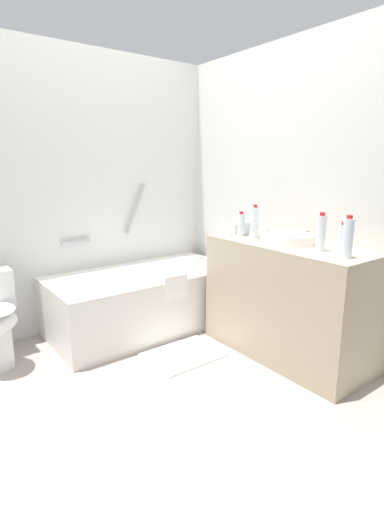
% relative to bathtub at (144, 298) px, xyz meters
% --- Properties ---
extents(ground_plane, '(3.68, 3.68, 0.00)m').
position_rel_bathtub_xyz_m(ground_plane, '(-0.45, -0.77, -0.27)').
color(ground_plane, '#9E9389').
extents(wall_back_tiled, '(3.08, 0.10, 2.34)m').
position_rel_bathtub_xyz_m(wall_back_tiled, '(-0.45, 0.44, 0.90)').
color(wall_back_tiled, silver).
rests_on(wall_back_tiled, ground_plane).
extents(wall_right_mirror, '(0.10, 2.73, 2.34)m').
position_rel_bathtub_xyz_m(wall_right_mirror, '(0.94, -0.77, 0.90)').
color(wall_right_mirror, silver).
rests_on(wall_right_mirror, ground_plane).
extents(bathtub, '(1.59, 0.79, 1.24)m').
position_rel_bathtub_xyz_m(bathtub, '(0.00, 0.00, 0.00)').
color(bathtub, silver).
rests_on(bathtub, ground_plane).
extents(vanity_counter, '(0.56, 1.24, 0.86)m').
position_rel_bathtub_xyz_m(vanity_counter, '(0.61, -1.07, 0.16)').
color(vanity_counter, tan).
rests_on(vanity_counter, ground_plane).
extents(sink_basin, '(0.33, 0.33, 0.07)m').
position_rel_bathtub_xyz_m(sink_basin, '(0.59, -1.07, 0.62)').
color(sink_basin, white).
rests_on(sink_basin, vanity_counter).
extents(sink_faucet, '(0.11, 0.15, 0.08)m').
position_rel_bathtub_xyz_m(sink_faucet, '(0.79, -1.07, 0.62)').
color(sink_faucet, silver).
rests_on(sink_faucet, vanity_counter).
extents(water_bottle_0, '(0.06, 0.06, 0.21)m').
position_rel_bathtub_xyz_m(water_bottle_0, '(0.58, -1.49, 0.68)').
color(water_bottle_0, silver).
rests_on(water_bottle_0, vanity_counter).
extents(water_bottle_1, '(0.06, 0.06, 0.19)m').
position_rel_bathtub_xyz_m(water_bottle_1, '(0.52, -0.64, 0.67)').
color(water_bottle_1, silver).
rests_on(water_bottle_1, vanity_counter).
extents(water_bottle_2, '(0.06, 0.06, 0.19)m').
position_rel_bathtub_xyz_m(water_bottle_2, '(0.60, -0.70, 0.67)').
color(water_bottle_2, silver).
rests_on(water_bottle_2, vanity_counter).
extents(water_bottle_3, '(0.06, 0.06, 0.25)m').
position_rel_bathtub_xyz_m(water_bottle_3, '(0.56, -1.35, 0.70)').
color(water_bottle_3, silver).
rests_on(water_bottle_3, vanity_counter).
extents(water_bottle_4, '(0.06, 0.06, 0.26)m').
position_rel_bathtub_xyz_m(water_bottle_4, '(0.51, -1.57, 0.71)').
color(water_bottle_4, silver).
rests_on(water_bottle_4, vanity_counter).
extents(water_bottle_5, '(0.06, 0.06, 0.26)m').
position_rel_bathtub_xyz_m(water_bottle_5, '(0.54, -0.78, 0.71)').
color(water_bottle_5, silver).
rests_on(water_bottle_5, vanity_counter).
extents(drinking_glass_0, '(0.07, 0.07, 0.10)m').
position_rel_bathtub_xyz_m(drinking_glass_0, '(0.61, -0.62, 0.64)').
color(drinking_glass_0, white).
rests_on(drinking_glass_0, vanity_counter).
extents(drinking_glass_1, '(0.06, 0.06, 0.09)m').
position_rel_bathtub_xyz_m(drinking_glass_1, '(0.57, -0.85, 0.63)').
color(drinking_glass_1, white).
rests_on(drinking_glass_1, vanity_counter).
extents(drinking_glass_2, '(0.07, 0.07, 0.09)m').
position_rel_bathtub_xyz_m(drinking_glass_2, '(0.53, -0.56, 0.63)').
color(drinking_glass_2, white).
rests_on(drinking_glass_2, vanity_counter).
extents(bath_mat, '(0.55, 0.42, 0.01)m').
position_rel_bathtub_xyz_m(bath_mat, '(-0.03, -0.64, -0.27)').
color(bath_mat, white).
rests_on(bath_mat, ground_plane).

